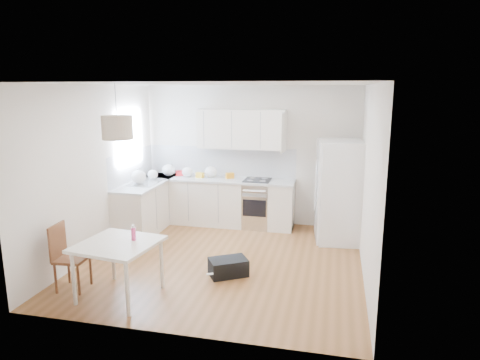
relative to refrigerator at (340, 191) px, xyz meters
The scene contains 29 objects.
floor 2.39m from the refrigerator, 141.38° to the right, with size 4.20×4.20×0.00m, color brown.
ceiling 2.87m from the refrigerator, 141.38° to the right, with size 4.20×4.20×0.00m, color white.
wall_back 1.93m from the refrigerator, 157.64° to the left, with size 4.20×4.20×0.00m, color silver.
wall_left 4.10m from the refrigerator, 160.13° to the right, with size 4.20×4.20×0.00m, color silver.
wall_right 1.51m from the refrigerator, 75.26° to the right, with size 4.20×4.20×0.00m, color silver.
window_glassblock 3.93m from the refrigerator, behind, with size 0.02×1.00×1.00m, color #BFE0F9.
cabinets_back 2.41m from the refrigerator, 169.95° to the left, with size 3.00×0.60×0.88m, color silver.
cabinets_left 3.57m from the refrigerator, behind, with size 0.60×1.80×0.88m, color silver.
counter_back 2.37m from the refrigerator, 169.95° to the left, with size 3.02×0.64×0.04m, color #B0B3B5.
counter_left 3.54m from the refrigerator, behind, with size 0.64×1.82×0.04m, color #B0B3B5.
backsplash_back 2.46m from the refrigerator, 163.14° to the left, with size 3.00×0.01×0.58m, color silver.
backsplash_left 3.85m from the refrigerator, behind, with size 0.01×1.80×0.58m, color silver.
upper_cabinets 2.20m from the refrigerator, 163.63° to the left, with size 1.70×0.32×0.75m, color silver.
range_oven 1.65m from the refrigerator, 164.92° to the left, with size 0.50×0.61×0.88m, color silver, non-canonical shape.
sink 3.54m from the refrigerator, behind, with size 0.50×0.80×0.16m, color silver, non-canonical shape.
refrigerator is the anchor object (origin of this frame).
dining_table 3.92m from the refrigerator, 134.28° to the right, with size 1.04×1.04×0.73m.
dining_chair 4.43m from the refrigerator, 141.34° to the right, with size 0.38×0.38×0.90m, color #492D16, non-canonical shape.
drink_bottle 3.71m from the refrigerator, 133.94° to the right, with size 0.06×0.06×0.20m, color #DB3C7B.
gym_bag 2.54m from the refrigerator, 129.22° to the right, with size 0.53×0.35×0.24m, color black.
pendant_lamp 4.06m from the refrigerator, 133.66° to the right, with size 0.37×0.37×0.29m, color beige.
grocery_bag_a 3.38m from the refrigerator, behind, with size 0.26×0.22×0.24m, color white.
grocery_bag_b 2.98m from the refrigerator, behind, with size 0.22×0.19×0.20m, color white.
grocery_bag_c 2.54m from the refrigerator, 168.82° to the left, with size 0.24×0.21×0.22m, color white.
grocery_bag_d 3.53m from the refrigerator, behind, with size 0.20×0.17×0.18m, color white.
grocery_bag_e 3.63m from the refrigerator, behind, with size 0.28×0.24×0.25m, color white.
snack_orange 2.15m from the refrigerator, 167.19° to the left, with size 0.16×0.10×0.11m, color orange.
snack_yellow 2.71m from the refrigerator, behind, with size 0.15×0.09×0.10m, color gold.
snack_red 3.19m from the refrigerator, behind, with size 0.15×0.09×0.10m, color red.
Camera 1 is at (1.64, -6.06, 2.63)m, focal length 32.00 mm.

